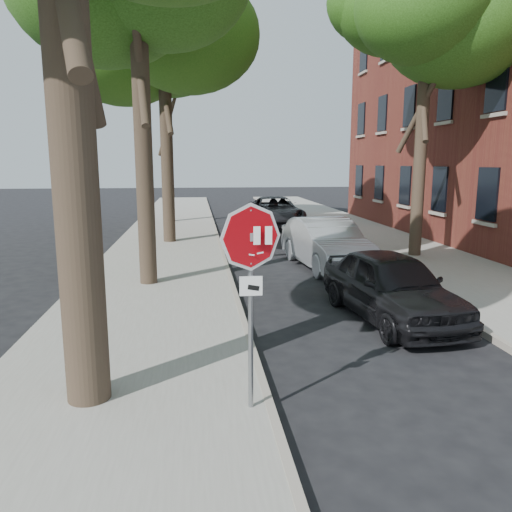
{
  "coord_description": "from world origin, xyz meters",
  "views": [
    {
      "loc": [
        -1.35,
        -5.88,
        3.19
      ],
      "look_at": [
        -0.61,
        0.17,
        2.05
      ],
      "focal_mm": 35.0,
      "sensor_mm": 36.0,
      "label": 1
    }
  ],
  "objects": [
    {
      "name": "tree_mid_b",
      "position": [
        -2.42,
        14.12,
        8.0
      ],
      "size": [
        5.88,
        5.46,
        10.36
      ],
      "color": "black",
      "rests_on": "sidewalk_left"
    },
    {
      "name": "ground",
      "position": [
        0.0,
        0.0,
        0.0
      ],
      "size": [
        120.0,
        120.0,
        0.0
      ],
      "primitive_type": "plane",
      "color": "black",
      "rests_on": "ground"
    },
    {
      "name": "tree_right",
      "position": [
        5.98,
        10.11,
        7.21
      ],
      "size": [
        5.29,
        4.91,
        9.33
      ],
      "color": "black",
      "rests_on": "sidewalk_right"
    },
    {
      "name": "sidewalk_right",
      "position": [
        6.0,
        12.0,
        0.06
      ],
      "size": [
        4.0,
        55.0,
        0.12
      ],
      "primitive_type": "cube",
      "color": "gray",
      "rests_on": "ground"
    },
    {
      "name": "car_b",
      "position": [
        2.6,
        8.81,
        0.76
      ],
      "size": [
        2.07,
        4.74,
        1.52
      ],
      "primitive_type": "imported",
      "rotation": [
        0.0,
        0.0,
        0.1
      ],
      "color": "#9DA0A5",
      "rests_on": "ground"
    },
    {
      "name": "tree_far",
      "position": [
        -2.72,
        21.11,
        7.21
      ],
      "size": [
        5.29,
        4.91,
        9.33
      ],
      "color": "black",
      "rests_on": "sidewalk_left"
    },
    {
      "name": "sidewalk_left",
      "position": [
        -2.5,
        12.0,
        0.06
      ],
      "size": [
        4.0,
        55.0,
        0.12
      ],
      "primitive_type": "cube",
      "color": "gray",
      "rests_on": "ground"
    },
    {
      "name": "curb_right",
      "position": [
        3.95,
        12.0,
        0.07
      ],
      "size": [
        0.12,
        55.0,
        0.13
      ],
      "primitive_type": "cube",
      "color": "#9E9384",
      "rests_on": "ground"
    },
    {
      "name": "car_a",
      "position": [
        2.6,
        3.63,
        0.71
      ],
      "size": [
        2.13,
        4.33,
        1.42
      ],
      "primitive_type": "imported",
      "rotation": [
        0.0,
        0.0,
        0.11
      ],
      "color": "black",
      "rests_on": "ground"
    },
    {
      "name": "stop_sign",
      "position": [
        -0.7,
        -0.03,
        1.95
      ],
      "size": [
        0.76,
        0.34,
        2.61
      ],
      "color": "gray",
      "rests_on": "sidewalk_left"
    },
    {
      "name": "car_d",
      "position": [
        2.6,
        18.88,
        0.75
      ],
      "size": [
        2.6,
        5.47,
        1.51
      ],
      "primitive_type": "imported",
      "rotation": [
        0.0,
        0.0,
        -0.02
      ],
      "color": "black",
      "rests_on": "ground"
    },
    {
      "name": "curb_left",
      "position": [
        -0.45,
        12.0,
        0.07
      ],
      "size": [
        0.12,
        55.0,
        0.13
      ],
      "primitive_type": "cube",
      "color": "#9E9384",
      "rests_on": "ground"
    }
  ]
}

